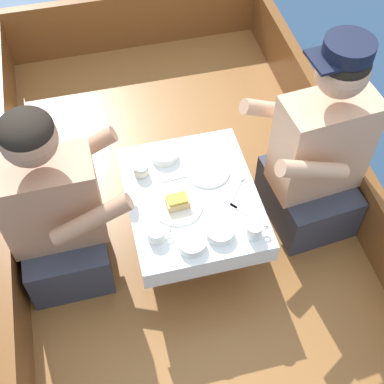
{
  "coord_description": "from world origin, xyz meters",
  "views": [
    {
      "loc": [
        -0.34,
        -1.5,
        2.52
      ],
      "look_at": [
        0.0,
        -0.12,
        0.67
      ],
      "focal_mm": 50.0,
      "sensor_mm": 36.0,
      "label": 1
    }
  ],
  "objects_px": {
    "person_port": "(56,214)",
    "sandwich": "(177,201)",
    "tin_can": "(141,170)",
    "person_starboard": "(317,157)",
    "coffee_cup_port": "(255,230)",
    "coffee_cup_starboard": "(157,234)"
  },
  "relations": [
    {
      "from": "person_port",
      "to": "sandwich",
      "type": "height_order",
      "value": "person_port"
    },
    {
      "from": "person_port",
      "to": "tin_can",
      "type": "relative_size",
      "value": 14.34
    },
    {
      "from": "person_starboard",
      "to": "tin_can",
      "type": "bearing_deg",
      "value": -16.09
    },
    {
      "from": "sandwich",
      "to": "coffee_cup_port",
      "type": "relative_size",
      "value": 1.06
    },
    {
      "from": "person_starboard",
      "to": "sandwich",
      "type": "height_order",
      "value": "person_starboard"
    },
    {
      "from": "coffee_cup_port",
      "to": "tin_can",
      "type": "distance_m",
      "value": 0.59
    },
    {
      "from": "coffee_cup_port",
      "to": "person_port",
      "type": "bearing_deg",
      "value": 160.24
    },
    {
      "from": "coffee_cup_port",
      "to": "tin_can",
      "type": "relative_size",
      "value": 1.42
    },
    {
      "from": "coffee_cup_port",
      "to": "tin_can",
      "type": "height_order",
      "value": "coffee_cup_port"
    },
    {
      "from": "person_starboard",
      "to": "tin_can",
      "type": "xyz_separation_m",
      "value": [
        -0.78,
        0.14,
        -0.04
      ]
    },
    {
      "from": "coffee_cup_port",
      "to": "tin_can",
      "type": "xyz_separation_m",
      "value": [
        -0.39,
        0.43,
        -0.01
      ]
    },
    {
      "from": "sandwich",
      "to": "person_starboard",
      "type": "bearing_deg",
      "value": 5.99
    },
    {
      "from": "coffee_cup_starboard",
      "to": "tin_can",
      "type": "bearing_deg",
      "value": 89.93
    },
    {
      "from": "coffee_cup_port",
      "to": "coffee_cup_starboard",
      "type": "bearing_deg",
      "value": 168.37
    },
    {
      "from": "person_port",
      "to": "sandwich",
      "type": "relative_size",
      "value": 9.52
    },
    {
      "from": "sandwich",
      "to": "coffee_cup_starboard",
      "type": "distance_m",
      "value": 0.18
    },
    {
      "from": "coffee_cup_starboard",
      "to": "tin_can",
      "type": "distance_m",
      "value": 0.35
    },
    {
      "from": "person_port",
      "to": "coffee_cup_port",
      "type": "xyz_separation_m",
      "value": [
        0.79,
        -0.28,
        0.01
      ]
    },
    {
      "from": "sandwich",
      "to": "coffee_cup_starboard",
      "type": "xyz_separation_m",
      "value": [
        -0.12,
        -0.14,
        -0.0
      ]
    },
    {
      "from": "person_port",
      "to": "coffee_cup_starboard",
      "type": "relative_size",
      "value": 9.32
    },
    {
      "from": "tin_can",
      "to": "person_starboard",
      "type": "bearing_deg",
      "value": -10.5
    },
    {
      "from": "coffee_cup_starboard",
      "to": "sandwich",
      "type": "bearing_deg",
      "value": 49.45
    }
  ]
}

